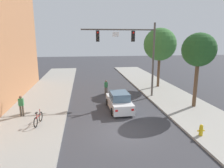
{
  "coord_description": "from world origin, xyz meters",
  "views": [
    {
      "loc": [
        -2.56,
        -12.12,
        6.07
      ],
      "look_at": [
        0.02,
        5.85,
        2.0
      ],
      "focal_mm": 32.37,
      "sensor_mm": 36.0,
      "label": 1
    }
  ],
  "objects": [
    {
      "name": "pedestrian_crossing_road",
      "position": [
        -0.14,
        9.4,
        0.91
      ],
      "size": [
        0.36,
        0.22,
        1.64
      ],
      "color": "brown",
      "rests_on": "ground"
    },
    {
      "name": "car_lead_white",
      "position": [
        0.44,
        4.42,
        0.72
      ],
      "size": [
        1.94,
        4.29,
        1.6
      ],
      "color": "silver",
      "rests_on": "ground"
    },
    {
      "name": "traffic_signal_mast",
      "position": [
        2.47,
        7.85,
        5.38
      ],
      "size": [
        7.4,
        0.38,
        7.5
      ],
      "color": "#514C47",
      "rests_on": "sidewalk_right"
    },
    {
      "name": "sidewalk_left",
      "position": [
        -6.5,
        0.0,
        0.07
      ],
      "size": [
        5.0,
        60.0,
        0.15
      ],
      "primitive_type": "cube",
      "color": "#99968E",
      "rests_on": "ground"
    },
    {
      "name": "bicycle_leaning",
      "position": [
        -5.83,
        1.86,
        0.54
      ],
      "size": [
        0.28,
        1.76,
        0.98
      ],
      "color": "black",
      "rests_on": "sidewalk_left"
    },
    {
      "name": "sidewalk_right",
      "position": [
        6.5,
        0.0,
        0.07
      ],
      "size": [
        5.0,
        60.0,
        0.15
      ],
      "primitive_type": "cube",
      "color": "#99968E",
      "rests_on": "ground"
    },
    {
      "name": "street_tree_nearest",
      "position": [
        7.19,
        3.97,
        5.12
      ],
      "size": [
        2.86,
        2.86,
        6.46
      ],
      "color": "brown",
      "rests_on": "sidewalk_right"
    },
    {
      "name": "pedestrian_sidewalk_left_walker",
      "position": [
        -7.43,
        3.67,
        1.06
      ],
      "size": [
        0.36,
        0.22,
        1.64
      ],
      "color": "brown",
      "rests_on": "sidewalk_left"
    },
    {
      "name": "fire_hydrant",
      "position": [
        4.63,
        -1.34,
        0.51
      ],
      "size": [
        0.48,
        0.24,
        0.72
      ],
      "color": "gold",
      "rests_on": "sidewalk_right"
    },
    {
      "name": "ground_plane",
      "position": [
        0.0,
        0.0,
        0.0
      ],
      "size": [
        120.0,
        120.0,
        0.0
      ],
      "primitive_type": "plane",
      "color": "#38383D"
    },
    {
      "name": "street_tree_second",
      "position": [
        6.81,
        11.89,
        5.39
      ],
      "size": [
        3.96,
        3.96,
        7.24
      ],
      "color": "brown",
      "rests_on": "sidewalk_right"
    }
  ]
}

